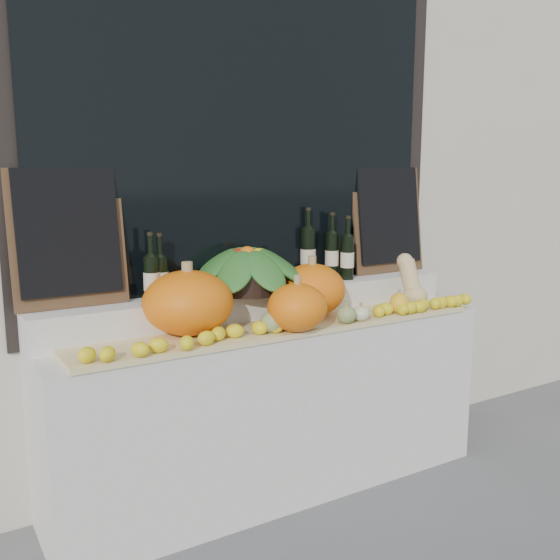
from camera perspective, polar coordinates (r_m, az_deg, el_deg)
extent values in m
cube|color=beige|center=(3.73, -6.72, 19.34)|extent=(7.00, 0.90, 4.50)
cube|color=black|center=(3.29, -3.25, 14.47)|extent=(2.40, 0.04, 2.10)
cube|color=black|center=(3.26, -2.99, 14.51)|extent=(2.20, 0.02, 2.00)
cube|color=silver|center=(3.27, -0.69, -11.59)|extent=(2.30, 0.55, 0.88)
cube|color=silver|center=(3.24, -2.05, -2.17)|extent=(2.30, 0.25, 0.16)
cube|color=tan|center=(3.03, 0.49, -4.38)|extent=(2.10, 0.32, 0.02)
ellipsoid|color=orange|center=(2.87, -8.41, -2.05)|extent=(0.45, 0.45, 0.30)
ellipsoid|color=orange|center=(3.20, 2.94, -0.89)|extent=(0.42, 0.42, 0.27)
ellipsoid|color=orange|center=(2.89, 1.59, -2.52)|extent=(0.30, 0.30, 0.23)
ellipsoid|color=#D3B97C|center=(3.48, 12.23, -1.43)|extent=(0.13, 0.13, 0.12)
cylinder|color=#D3B97C|center=(3.50, 11.74, 0.47)|extent=(0.09, 0.14, 0.18)
sphere|color=#D3B97C|center=(3.52, 11.35, 1.69)|extent=(0.09, 0.09, 0.09)
ellipsoid|color=#365E1C|center=(3.07, 6.08, -3.18)|extent=(0.10, 0.10, 0.09)
cylinder|color=#958451|center=(3.06, 6.10, -2.20)|extent=(0.02, 0.02, 0.02)
ellipsoid|color=#365E1C|center=(2.88, -0.73, -3.84)|extent=(0.11, 0.11, 0.10)
cylinder|color=#958451|center=(2.87, -0.73, -2.65)|extent=(0.02, 0.02, 0.02)
ellipsoid|color=beige|center=(2.96, 2.91, -3.75)|extent=(0.10, 0.10, 0.08)
cylinder|color=#958451|center=(2.94, 2.92, -2.83)|extent=(0.02, 0.02, 0.02)
ellipsoid|color=yellow|center=(2.89, 1.14, -3.41)|extent=(0.13, 0.13, 0.14)
cylinder|color=#958451|center=(2.87, 1.15, -1.84)|extent=(0.02, 0.02, 0.02)
ellipsoid|color=beige|center=(3.13, 7.41, -3.07)|extent=(0.09, 0.09, 0.07)
cylinder|color=#958451|center=(3.12, 7.43, -2.21)|extent=(0.02, 0.02, 0.02)
ellipsoid|color=yellow|center=(3.32, 10.84, -2.09)|extent=(0.10, 0.10, 0.11)
cylinder|color=#958451|center=(3.31, 10.88, -0.99)|extent=(0.02, 0.02, 0.02)
cylinder|color=black|center=(3.17, -2.99, 0.00)|extent=(0.44, 0.44, 0.11)
cylinder|color=black|center=(2.96, -11.65, 0.08)|extent=(0.07, 0.07, 0.21)
cylinder|color=black|center=(2.94, -11.76, 3.08)|extent=(0.03, 0.03, 0.10)
cylinder|color=beige|center=(2.96, -11.65, -0.11)|extent=(0.08, 0.08, 0.08)
cylinder|color=black|center=(2.93, -11.80, 4.16)|extent=(0.03, 0.03, 0.02)
cylinder|color=black|center=(3.00, -10.87, 0.15)|extent=(0.07, 0.07, 0.20)
cylinder|color=black|center=(2.97, -10.97, 3.02)|extent=(0.03, 0.03, 0.10)
cylinder|color=beige|center=(3.00, -10.86, -0.04)|extent=(0.08, 0.08, 0.08)
cylinder|color=black|center=(2.97, -11.00, 4.09)|extent=(0.03, 0.03, 0.02)
cylinder|color=black|center=(3.43, 2.58, 2.32)|extent=(0.08, 0.08, 0.29)
cylinder|color=black|center=(3.41, 2.60, 5.56)|extent=(0.03, 0.03, 0.10)
cylinder|color=beige|center=(3.43, 2.58, 2.15)|extent=(0.08, 0.08, 0.08)
cylinder|color=black|center=(3.40, 2.61, 6.50)|extent=(0.03, 0.03, 0.02)
cylinder|color=black|center=(3.50, 4.76, 2.20)|extent=(0.07, 0.07, 0.26)
cylinder|color=black|center=(3.47, 4.80, 5.13)|extent=(0.03, 0.03, 0.10)
cylinder|color=beige|center=(3.50, 4.75, 2.04)|extent=(0.08, 0.08, 0.08)
cylinder|color=black|center=(3.47, 4.81, 6.05)|extent=(0.03, 0.03, 0.02)
cylinder|color=black|center=(3.49, 6.18, 2.02)|extent=(0.07, 0.07, 0.24)
cylinder|color=black|center=(3.47, 6.23, 4.81)|extent=(0.03, 0.03, 0.10)
cylinder|color=beige|center=(3.49, 6.18, 1.86)|extent=(0.08, 0.08, 0.08)
cylinder|color=black|center=(3.47, 6.25, 5.73)|extent=(0.03, 0.03, 0.02)
cube|color=#4C331E|center=(2.92, -18.80, 3.63)|extent=(0.50, 0.10, 0.62)
cube|color=black|center=(2.91, -18.77, 4.19)|extent=(0.44, 0.09, 0.56)
cube|color=#4C331E|center=(3.77, 9.78, 5.40)|extent=(0.50, 0.10, 0.62)
cube|color=black|center=(3.75, 9.95, 5.84)|extent=(0.44, 0.09, 0.56)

